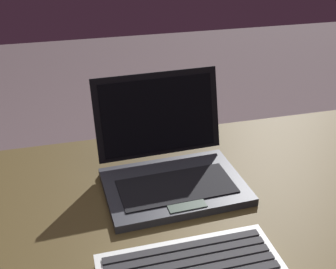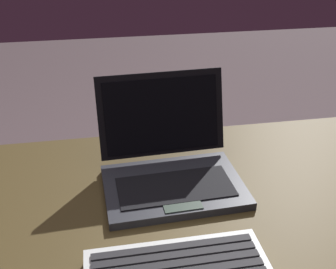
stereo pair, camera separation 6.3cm
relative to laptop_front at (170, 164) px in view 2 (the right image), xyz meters
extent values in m
cube|color=#3E3218|center=(-0.07, -0.08, -0.06)|extent=(1.66, 0.65, 0.02)
cube|color=#222429|center=(0.00, -0.04, -0.04)|extent=(0.32, 0.23, 0.02)
cube|color=black|center=(0.00, -0.05, -0.03)|extent=(0.26, 0.13, 0.00)
cube|color=#202E25|center=(0.00, -0.12, -0.03)|extent=(0.08, 0.04, 0.00)
cube|color=black|center=(0.00, 0.09, 0.08)|extent=(0.30, 0.07, 0.19)
cube|color=black|center=(0.00, 0.09, 0.08)|extent=(0.27, 0.06, 0.17)
cube|color=#59CCF2|center=(0.00, 0.09, 0.06)|extent=(0.26, 0.01, 0.01)
cube|color=black|center=(-0.04, -0.29, -0.01)|extent=(0.29, 0.02, 0.00)
cube|color=black|center=(-0.04, -0.27, -0.01)|extent=(0.29, 0.02, 0.00)
cube|color=black|center=(-0.04, -0.25, -0.01)|extent=(0.29, 0.02, 0.00)
camera|label=1|loc=(-0.21, -0.78, 0.52)|focal=44.91mm
camera|label=2|loc=(-0.14, -0.79, 0.52)|focal=44.91mm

